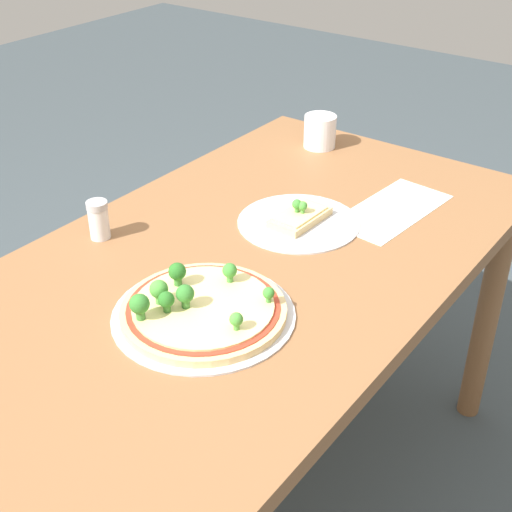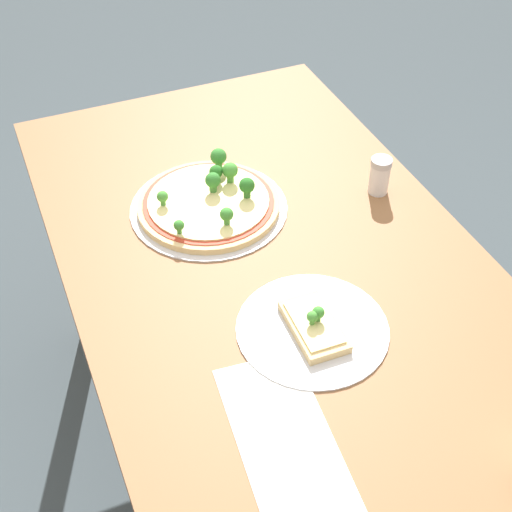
% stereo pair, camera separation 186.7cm
% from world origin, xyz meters
% --- Properties ---
extents(ground_plane, '(8.00, 8.00, 0.00)m').
position_xyz_m(ground_plane, '(0.00, 0.00, 0.00)').
color(ground_plane, '#3D474C').
extents(dining_table, '(1.37, 0.76, 0.71)m').
position_xyz_m(dining_table, '(0.00, 0.00, 0.62)').
color(dining_table, brown).
rests_on(dining_table, ground_plane).
extents(pizza_tray_whole, '(0.32, 0.32, 0.07)m').
position_xyz_m(pizza_tray_whole, '(0.20, 0.06, 0.73)').
color(pizza_tray_whole, silver).
rests_on(pizza_tray_whole, dining_table).
extents(pizza_tray_slice, '(0.26, 0.26, 0.05)m').
position_xyz_m(pizza_tray_slice, '(-0.17, 0.01, 0.72)').
color(pizza_tray_slice, silver).
rests_on(pizza_tray_slice, dining_table).
extents(drinking_cup, '(0.08, 0.08, 0.08)m').
position_xyz_m(drinking_cup, '(-0.55, -0.17, 0.75)').
color(drinking_cup, white).
rests_on(drinking_cup, dining_table).
extents(condiment_shaker, '(0.04, 0.04, 0.08)m').
position_xyz_m(condiment_shaker, '(0.12, -0.28, 0.75)').
color(condiment_shaker, silver).
rests_on(condiment_shaker, dining_table).
extents(paper_menu, '(0.31, 0.17, 0.00)m').
position_xyz_m(paper_menu, '(-0.35, 0.14, 0.71)').
color(paper_menu, white).
rests_on(paper_menu, dining_table).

